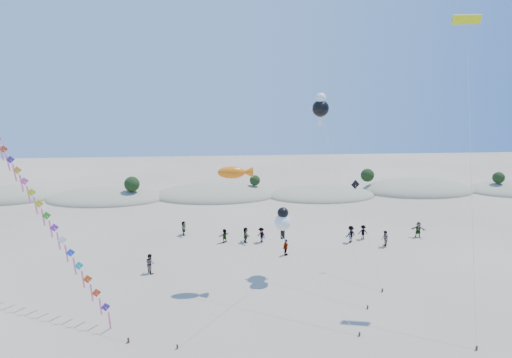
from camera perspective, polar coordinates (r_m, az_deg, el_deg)
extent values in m
ellipsoid|color=gray|center=(74.10, -30.98, -2.24)|extent=(16.00, 8.80, 3.60)
ellipsoid|color=gray|center=(67.06, -19.22, -2.51)|extent=(17.60, 9.68, 3.00)
ellipsoid|color=#183914|center=(66.85, -19.27, -1.83)|extent=(14.08, 6.34, 0.70)
ellipsoid|color=gray|center=(65.42, -5.40, -2.20)|extent=(19.00, 10.45, 3.40)
ellipsoid|color=#183914|center=(65.18, -5.41, -1.41)|extent=(15.20, 6.84, 0.76)
ellipsoid|color=gray|center=(65.67, 8.69, -2.24)|extent=(16.40, 9.02, 2.80)
ellipsoid|color=#183914|center=(65.47, 8.71, -1.59)|extent=(13.12, 5.90, 0.66)
ellipsoid|color=gray|center=(72.51, 20.80, -1.49)|extent=(18.00, 9.90, 3.80)
ellipsoid|color=#183914|center=(72.27, 20.87, -0.69)|extent=(14.40, 6.48, 0.72)
sphere|color=black|center=(64.38, -16.21, -0.65)|extent=(2.20, 2.20, 2.20)
sphere|color=black|center=(65.10, -0.15, -0.19)|extent=(1.60, 1.60, 1.60)
sphere|color=black|center=(69.97, 14.63, 0.49)|extent=(2.10, 2.10, 2.10)
sphere|color=black|center=(76.53, 29.62, 0.15)|extent=(1.80, 1.80, 1.80)
cube|color=#3F2D1E|center=(31.86, -16.65, -19.91)|extent=(0.12, 0.12, 0.35)
cylinder|color=silver|center=(37.65, -27.60, -1.86)|extent=(16.69, 14.72, 17.00)
cube|color=#452597|center=(32.76, -19.42, -15.79)|extent=(1.25, 0.49, 1.31)
cube|color=pink|center=(33.29, -18.94, -17.43)|extent=(0.19, 0.45, 1.55)
cube|color=#EE3B1A|center=(33.17, -20.51, -14.03)|extent=(1.25, 0.49, 1.31)
cube|color=pink|center=(33.66, -20.02, -15.68)|extent=(0.19, 0.45, 1.55)
cube|color=#DC4812|center=(33.62, -21.54, -12.31)|extent=(1.25, 0.49, 1.31)
cube|color=pink|center=(34.08, -21.06, -13.96)|extent=(0.19, 0.45, 1.55)
cube|color=#17AFAA|center=(34.11, -22.54, -10.63)|extent=(1.25, 0.49, 1.31)
cube|color=pink|center=(34.53, -22.06, -12.29)|extent=(0.19, 0.45, 1.55)
cube|color=blue|center=(34.64, -23.50, -9.00)|extent=(1.25, 0.49, 1.31)
cube|color=pink|center=(35.03, -23.02, -10.65)|extent=(0.19, 0.45, 1.55)
cube|color=white|center=(35.20, -24.42, -7.41)|extent=(1.25, 0.49, 1.31)
cube|color=pink|center=(35.56, -23.95, -9.06)|extent=(0.19, 0.45, 1.55)
cube|color=purple|center=(35.80, -25.30, -5.88)|extent=(1.25, 0.49, 1.31)
cube|color=pink|center=(36.13, -24.84, -7.51)|extent=(0.19, 0.45, 1.55)
cube|color=green|center=(36.43, -26.15, -4.40)|extent=(1.25, 0.49, 1.31)
cube|color=pink|center=(36.73, -25.69, -6.02)|extent=(0.19, 0.45, 1.55)
cube|color=yellow|center=(37.10, -26.97, -2.97)|extent=(1.25, 0.49, 1.31)
cube|color=pink|center=(37.36, -26.51, -4.57)|extent=(0.19, 0.45, 1.55)
cube|color=#C6D719|center=(37.79, -27.75, -1.58)|extent=(1.25, 0.49, 1.31)
cube|color=pink|center=(38.03, -27.30, -3.17)|extent=(0.19, 0.45, 1.55)
cube|color=#F94E9E|center=(38.51, -28.51, -0.25)|extent=(1.25, 0.49, 1.31)
cube|color=pink|center=(38.72, -28.06, -1.81)|extent=(0.19, 0.45, 1.55)
cube|color=orange|center=(39.26, -29.24, 1.03)|extent=(1.25, 0.49, 1.31)
cube|color=pink|center=(39.44, -28.79, -0.51)|extent=(0.19, 0.45, 1.55)
cube|color=#452597|center=(40.03, -29.94, 2.26)|extent=(1.25, 0.49, 1.31)
cube|color=pink|center=(40.19, -29.50, 0.75)|extent=(0.19, 0.45, 1.55)
cube|color=#EE3B1A|center=(40.83, -30.61, 3.45)|extent=(1.25, 0.49, 1.31)
cube|color=pink|center=(40.96, -30.18, 1.96)|extent=(0.19, 0.45, 1.55)
cube|color=pink|center=(41.75, -30.83, 3.12)|extent=(0.19, 0.45, 1.55)
cube|color=#3F2D1E|center=(32.12, 13.63, -19.46)|extent=(0.10, 0.10, 0.30)
cylinder|color=silver|center=(32.82, 4.53, -9.03)|extent=(8.56, 8.81, 9.82)
ellipsoid|color=orange|center=(35.22, -3.28, 0.89)|extent=(2.31, 1.02, 1.02)
cone|color=orange|center=(35.26, -1.18, 0.92)|extent=(0.92, 0.92, 0.92)
cube|color=#3F2D1E|center=(30.59, -10.47, -21.12)|extent=(0.10, 0.10, 0.30)
cylinder|color=silver|center=(33.34, -2.53, -12.91)|extent=(8.25, 9.66, 5.27)
sphere|color=white|center=(37.11, 3.59, -5.78)|extent=(1.44, 1.44, 1.44)
sphere|color=black|center=(36.84, 3.61, -4.51)|extent=(0.96, 0.96, 0.96)
cube|color=black|center=(37.48, 3.56, -7.40)|extent=(0.35, 0.18, 0.80)
cube|color=#3F2D1E|center=(35.44, 14.66, -16.19)|extent=(0.10, 0.10, 0.30)
cylinder|color=silver|center=(36.35, 11.43, -2.93)|extent=(2.21, 9.03, 14.74)
sphere|color=black|center=(39.15, 8.60, 9.29)|extent=(1.50, 1.50, 1.50)
sphere|color=white|center=(39.10, 8.64, 10.60)|extent=(0.97, 0.97, 0.97)
cube|color=white|center=(39.24, 8.54, 7.61)|extent=(0.35, 0.18, 0.80)
cube|color=white|center=(39.00, 7.58, 9.30)|extent=(0.60, 0.15, 0.25)
cube|color=white|center=(39.31, 9.60, 9.27)|extent=(0.60, 0.15, 0.25)
cube|color=#3F2D1E|center=(33.31, 27.34, -19.39)|extent=(0.10, 0.10, 0.30)
cylinder|color=silver|center=(33.30, 26.75, 0.51)|extent=(1.79, 8.66, 21.58)
cube|color=#E1E30B|center=(37.09, 26.25, 18.54)|extent=(2.02, 0.82, 0.71)
cube|color=black|center=(37.10, 26.24, 18.54)|extent=(1.96, 0.51, 0.19)
cube|color=#3F2D1E|center=(38.22, 16.49, -14.03)|extent=(0.10, 0.10, 0.30)
cylinder|color=silver|center=(38.98, 14.72, -7.31)|extent=(1.02, 5.66, 7.87)
cube|color=black|center=(40.26, 13.10, -0.71)|extent=(0.88, 0.26, 0.90)
imported|color=slate|center=(40.80, -13.94, -10.88)|extent=(1.11, 1.13, 1.84)
imported|color=slate|center=(46.76, -4.22, -7.55)|extent=(1.37, 1.26, 1.53)
imported|color=slate|center=(43.48, 3.98, -9.08)|extent=(0.92, 1.02, 1.67)
imported|color=slate|center=(46.63, 0.70, -7.48)|extent=(1.15, 1.23, 1.67)
imported|color=slate|center=(46.61, -1.39, -7.46)|extent=(0.84, 1.66, 1.72)
imported|color=slate|center=(49.01, 14.07, -6.89)|extent=(1.06, 0.63, 1.60)
imported|color=slate|center=(47.42, 16.81, -7.65)|extent=(0.72, 0.90, 1.76)
imported|color=slate|center=(47.73, 12.50, -7.19)|extent=(1.37, 1.13, 1.85)
imported|color=slate|center=(51.40, 20.81, -6.33)|extent=(1.71, 1.05, 1.76)
imported|color=slate|center=(49.40, -9.61, -6.49)|extent=(0.58, 1.54, 1.63)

